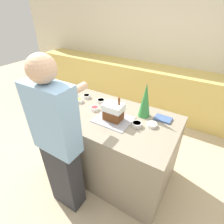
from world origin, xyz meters
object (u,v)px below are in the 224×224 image
at_px(decorative_tree, 145,100).
at_px(candy_bowl_far_left, 95,108).
at_px(candy_bowl_far_right, 87,96).
at_px(candy_bowl_near_tray_left, 79,100).
at_px(candy_bowl_center_rear, 101,101).
at_px(gingerbread_house, 113,111).
at_px(candy_bowl_behind_tray, 75,96).
at_px(baking_tray, 113,119).
at_px(person, 58,143).
at_px(cookbook, 163,119).
at_px(candy_bowl_front_corner, 137,124).
at_px(candy_bowl_near_tray_right, 152,125).

distance_m(decorative_tree, candy_bowl_far_left, 0.62).
bearing_deg(candy_bowl_far_right, candy_bowl_near_tray_left, -93.15).
bearing_deg(candy_bowl_center_rear, candy_bowl_far_right, 179.22).
relative_size(decorative_tree, candy_bowl_far_right, 4.15).
distance_m(decorative_tree, candy_bowl_center_rear, 0.63).
relative_size(gingerbread_house, candy_bowl_behind_tray, 2.82).
height_order(decorative_tree, candy_bowl_behind_tray, decorative_tree).
bearing_deg(baking_tray, gingerbread_house, 25.50).
xyz_separation_m(baking_tray, person, (-0.25, -0.60, -0.02)).
height_order(candy_bowl_center_rear, cookbook, candy_bowl_center_rear).
height_order(candy_bowl_front_corner, cookbook, candy_bowl_front_corner).
relative_size(decorative_tree, candy_bowl_behind_tray, 4.15).
xyz_separation_m(candy_bowl_near_tray_left, candy_bowl_front_corner, (0.88, -0.09, 0.00)).
bearing_deg(cookbook, candy_bowl_near_tray_left, -170.56).
bearing_deg(person, candy_bowl_behind_tray, 121.44).
bearing_deg(cookbook, candy_bowl_behind_tray, -174.42).
relative_size(gingerbread_house, candy_bowl_near_tray_left, 2.76).
relative_size(gingerbread_house, person, 0.16).
relative_size(candy_bowl_near_tray_left, cookbook, 0.53).
height_order(gingerbread_house, candy_bowl_far_right, gingerbread_house).
relative_size(gingerbread_house, cookbook, 1.47).
bearing_deg(candy_bowl_near_tray_left, candy_bowl_near_tray_right, -0.34).
distance_m(gingerbread_house, candy_bowl_front_corner, 0.29).
relative_size(candy_bowl_near_tray_left, candy_bowl_front_corner, 0.95).
xyz_separation_m(candy_bowl_near_tray_left, candy_bowl_far_left, (0.30, -0.06, 0.00)).
relative_size(candy_bowl_near_tray_right, person, 0.06).
height_order(baking_tray, candy_bowl_near_tray_left, candy_bowl_near_tray_left).
bearing_deg(candy_bowl_near_tray_left, person, -64.08).
height_order(candy_bowl_far_right, candy_bowl_far_left, same).
distance_m(candy_bowl_far_right, candy_bowl_behind_tray, 0.16).
bearing_deg(candy_bowl_center_rear, candy_bowl_behind_tray, -167.91).
distance_m(candy_bowl_near_tray_left, candy_bowl_front_corner, 0.88).
bearing_deg(person, decorative_tree, 59.16).
height_order(baking_tray, candy_bowl_near_tray_right, candy_bowl_near_tray_right).
xyz_separation_m(decorative_tree, person, (-0.51, -0.86, -0.22)).
distance_m(candy_bowl_near_tray_right, candy_bowl_behind_tray, 1.14).
distance_m(gingerbread_house, candy_bowl_center_rear, 0.44).
distance_m(candy_bowl_far_right, candy_bowl_front_corner, 0.90).
relative_size(candy_bowl_far_left, candy_bowl_behind_tray, 1.04).
xyz_separation_m(gingerbread_house, candy_bowl_near_tray_right, (0.41, 0.11, -0.09)).
bearing_deg(candy_bowl_far_right, gingerbread_house, -23.90).
bearing_deg(gingerbread_house, candy_bowl_far_left, 169.18).
distance_m(candy_bowl_front_corner, cookbook, 0.34).
relative_size(candy_bowl_far_right, candy_bowl_behind_tray, 1.00).
relative_size(candy_bowl_near_tray_left, candy_bowl_near_tray_right, 0.92).
height_order(candy_bowl_near_tray_left, person, person).
bearing_deg(candy_bowl_behind_tray, candy_bowl_center_rear, 12.09).
relative_size(candy_bowl_front_corner, cookbook, 0.56).
height_order(candy_bowl_center_rear, person, person).
distance_m(candy_bowl_front_corner, candy_bowl_behind_tray, 1.02).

